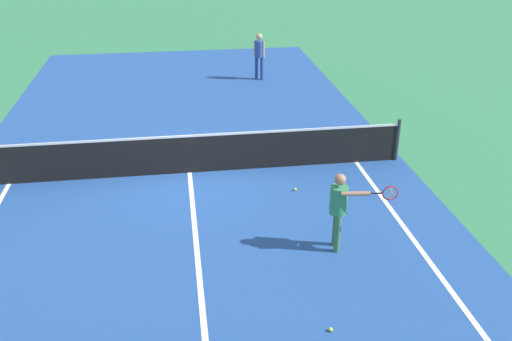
# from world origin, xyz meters

# --- Properties ---
(ground_plane) EXTENTS (60.00, 60.00, 0.00)m
(ground_plane) POSITION_xyz_m (0.00, 0.00, 0.00)
(ground_plane) COLOR #337F51
(court_surface_inbounds) EXTENTS (10.62, 24.40, 0.00)m
(court_surface_inbounds) POSITION_xyz_m (0.00, 0.00, 0.00)
(court_surface_inbounds) COLOR #234C93
(court_surface_inbounds) RESTS_ON ground_plane
(line_sideline_right) EXTENTS (0.10, 11.89, 0.01)m
(line_sideline_right) POSITION_xyz_m (4.11, -5.95, 0.00)
(line_sideline_right) COLOR white
(line_sideline_right) RESTS_ON ground_plane
(line_center_service) EXTENTS (0.10, 6.40, 0.01)m
(line_center_service) POSITION_xyz_m (0.00, -3.20, 0.00)
(line_center_service) COLOR white
(line_center_service) RESTS_ON ground_plane
(net) EXTENTS (10.34, 0.09, 1.07)m
(net) POSITION_xyz_m (0.00, 0.00, 0.49)
(net) COLOR #33383D
(net) RESTS_ON ground_plane
(player_near) EXTENTS (1.14, 0.60, 1.53)m
(player_near) POSITION_xyz_m (2.59, -3.65, 0.94)
(player_near) COLOR #3F7247
(player_near) RESTS_ON ground_plane
(player_far) EXTENTS (0.35, 0.32, 1.65)m
(player_far) POSITION_xyz_m (2.82, 7.47, 1.01)
(player_far) COLOR navy
(player_far) RESTS_ON ground_plane
(tennis_ball_mid_court) EXTENTS (0.07, 0.07, 0.07)m
(tennis_ball_mid_court) POSITION_xyz_m (1.88, -5.81, 0.03)
(tennis_ball_mid_court) COLOR #CCE033
(tennis_ball_mid_court) RESTS_ON ground_plane
(tennis_ball_near_net) EXTENTS (0.07, 0.07, 0.07)m
(tennis_ball_near_net) POSITION_xyz_m (2.30, -1.28, 0.03)
(tennis_ball_near_net) COLOR #CCE033
(tennis_ball_near_net) RESTS_ON ground_plane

